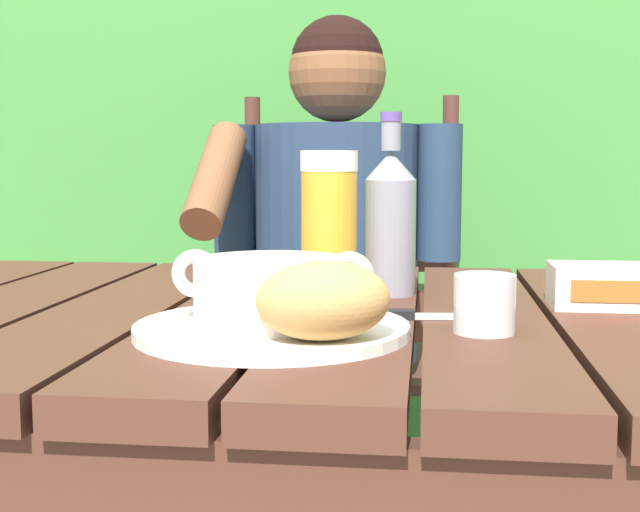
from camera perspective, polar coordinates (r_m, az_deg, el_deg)
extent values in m
cube|color=#4C2A1F|center=(1.16, -20.01, -3.70)|extent=(0.14, 0.80, 0.04)
cube|color=#4C2A1F|center=(1.10, -13.12, -4.01)|extent=(0.14, 0.80, 0.04)
cube|color=#4C2A1F|center=(1.06, -5.57, -4.28)|extent=(0.14, 0.80, 0.04)
cube|color=#4C2A1F|center=(1.04, 2.45, -4.49)|extent=(0.14, 0.80, 0.04)
cube|color=#4C2A1F|center=(1.03, 10.65, -4.61)|extent=(0.14, 0.80, 0.04)
cube|color=#4C2A1F|center=(1.05, 18.71, -4.64)|extent=(0.14, 0.80, 0.04)
cube|color=#4C2A1F|center=(0.70, -0.14, -15.10)|extent=(1.28, 0.03, 0.08)
cube|color=#4C2A1F|center=(1.41, 3.66, -3.91)|extent=(1.28, 0.03, 0.08)
cube|color=#4C2A1F|center=(1.64, -19.25, -13.87)|extent=(0.06, 0.06, 0.69)
cube|color=#3E8339|center=(2.53, 5.28, 8.54)|extent=(3.58, 0.60, 2.00)
cylinder|color=#4C3823|center=(2.70, 13.50, 3.33)|extent=(0.10, 0.10, 1.53)
cylinder|color=#4C3823|center=(2.88, -14.09, 11.99)|extent=(0.10, 0.10, 2.38)
cylinder|color=#4D2922|center=(1.79, -6.77, -15.77)|extent=(0.04, 0.04, 0.46)
cylinder|color=#4D2922|center=(2.10, 8.24, -12.35)|extent=(0.04, 0.04, 0.46)
cylinder|color=#4D2922|center=(2.14, -4.28, -11.95)|extent=(0.04, 0.04, 0.46)
cube|color=#4D2922|center=(1.86, 1.42, -7.02)|extent=(0.49, 0.42, 0.02)
cylinder|color=#4D2922|center=(1.99, 8.49, 2.04)|extent=(0.04, 0.04, 0.58)
cylinder|color=#4D2922|center=(2.03, -4.41, 2.18)|extent=(0.04, 0.04, 0.58)
cube|color=#4D2922|center=(2.01, 1.97, -0.36)|extent=(0.45, 0.02, 0.04)
cube|color=#4D2922|center=(2.00, 1.98, 3.79)|extent=(0.45, 0.02, 0.04)
cube|color=#4D2922|center=(1.99, 2.00, 7.96)|extent=(0.45, 0.02, 0.04)
cylinder|color=navy|center=(1.65, 3.70, -7.53)|extent=(0.13, 0.40, 0.13)
cylinder|color=navy|center=(1.67, -2.20, -7.36)|extent=(0.13, 0.40, 0.13)
cylinder|color=navy|center=(1.71, 1.11, 0.88)|extent=(0.32, 0.32, 0.46)
sphere|color=brown|center=(1.71, 1.14, 11.97)|extent=(0.19, 0.19, 0.19)
sphere|color=black|center=(1.71, 1.14, 12.60)|extent=(0.18, 0.18, 0.18)
cylinder|color=navy|center=(1.68, 7.88, 4.16)|extent=(0.08, 0.08, 0.26)
cylinder|color=navy|center=(1.72, -5.62, 4.25)|extent=(0.08, 0.08, 0.26)
cylinder|color=brown|center=(1.56, -6.92, 5.10)|extent=(0.07, 0.25, 0.21)
cylinder|color=white|center=(0.88, -3.18, -4.83)|extent=(0.28, 0.28, 0.01)
cylinder|color=white|center=(0.88, -3.20, -2.32)|extent=(0.16, 0.16, 0.07)
cylinder|color=#C76D26|center=(0.87, -3.21, -1.38)|extent=(0.14, 0.14, 0.01)
torus|color=white|center=(0.89, -8.20, -1.15)|extent=(0.05, 0.01, 0.05)
torus|color=white|center=(0.86, 1.95, -1.34)|extent=(0.05, 0.01, 0.05)
ellipsoid|color=tan|center=(0.80, 0.23, -2.94)|extent=(0.15, 0.13, 0.07)
cylinder|color=gold|center=(1.10, 0.60, 1.36)|extent=(0.07, 0.07, 0.16)
cylinder|color=white|center=(1.09, 0.60, 6.29)|extent=(0.07, 0.07, 0.03)
cylinder|color=gray|center=(1.13, 4.64, 1.22)|extent=(0.07, 0.07, 0.15)
cone|color=gray|center=(1.13, 4.68, 5.97)|extent=(0.07, 0.07, 0.04)
cylinder|color=gray|center=(1.13, 4.70, 7.87)|extent=(0.03, 0.03, 0.04)
cylinder|color=#5E4194|center=(1.13, 4.71, 9.13)|extent=(0.03, 0.03, 0.01)
cylinder|color=silver|center=(0.90, 10.78, -3.10)|extent=(0.06, 0.06, 0.06)
cube|color=white|center=(1.10, 17.89, -1.88)|extent=(0.11, 0.09, 0.05)
cube|color=orange|center=(1.05, 18.34, -2.23)|extent=(0.08, 0.00, 0.03)
cube|color=silver|center=(0.98, 8.14, -3.96)|extent=(0.12, 0.03, 0.00)
cube|color=black|center=(0.97, 4.30, -3.85)|extent=(0.07, 0.03, 0.01)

